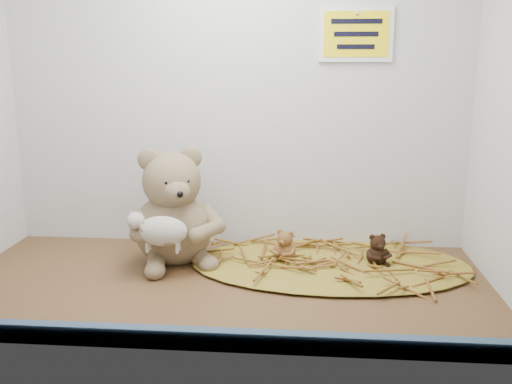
# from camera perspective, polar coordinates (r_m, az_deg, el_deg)

# --- Properties ---
(alcove_shell) EXTENTS (1.20, 0.60, 0.90)m
(alcove_shell) POSITION_cam_1_polar(r_m,az_deg,el_deg) (1.29, -3.12, 11.31)
(alcove_shell) COLOR #493419
(alcove_shell) RESTS_ON ground
(front_rail) EXTENTS (1.19, 0.02, 0.04)m
(front_rail) POSITION_cam_1_polar(r_m,az_deg,el_deg) (1.03, -5.76, -14.38)
(front_rail) COLOR #365168
(front_rail) RESTS_ON shelf_floor
(straw_bed) EXTENTS (0.68, 0.39, 0.01)m
(straw_bed) POSITION_cam_1_polar(r_m,az_deg,el_deg) (1.41, 7.43, -7.12)
(straw_bed) COLOR olive
(straw_bed) RESTS_ON shelf_floor
(main_teddy) EXTENTS (0.31, 0.32, 0.29)m
(main_teddy) POSITION_cam_1_polar(r_m,az_deg,el_deg) (1.40, -8.39, -1.36)
(main_teddy) COLOR #896C54
(main_teddy) RESTS_ON shelf_floor
(toy_lamb) EXTENTS (0.15, 0.09, 0.10)m
(toy_lamb) POSITION_cam_1_polar(r_m,az_deg,el_deg) (1.32, -9.34, -3.87)
(toy_lamb) COLOR beige
(toy_lamb) RESTS_ON main_teddy
(mini_teddy_tan) EXTENTS (0.08, 0.08, 0.08)m
(mini_teddy_tan) POSITION_cam_1_polar(r_m,az_deg,el_deg) (1.39, 2.92, -5.25)
(mini_teddy_tan) COLOR brown
(mini_teddy_tan) RESTS_ON straw_bed
(mini_teddy_brown) EXTENTS (0.08, 0.08, 0.08)m
(mini_teddy_brown) POSITION_cam_1_polar(r_m,az_deg,el_deg) (1.40, 12.03, -5.50)
(mini_teddy_brown) COLOR black
(mini_teddy_brown) RESTS_ON straw_bed
(wall_sign) EXTENTS (0.16, 0.01, 0.11)m
(wall_sign) POSITION_cam_1_polar(r_m,az_deg,el_deg) (1.48, 9.96, 15.29)
(wall_sign) COLOR yellow
(wall_sign) RESTS_ON back_wall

